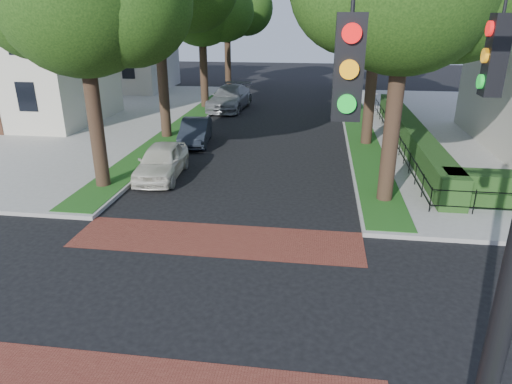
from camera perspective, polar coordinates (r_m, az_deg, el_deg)
ground at (r=11.64m, az=-8.36°, el=-13.09°), size 120.00×120.00×0.00m
crosswalk_far at (r=14.30m, az=-4.88°, el=-5.96°), size 9.00×2.20×0.01m
grass_strip_ne at (r=29.10m, az=12.68°, el=8.10°), size 1.60×29.80×0.02m
grass_strip_nw at (r=30.17m, az=-8.43°, el=8.84°), size 1.60×29.80×0.02m
tree_right_far at (r=33.52m, az=13.39°, el=21.37°), size 7.25×6.23×9.74m
tree_right_back at (r=42.50m, az=12.39°, el=21.80°), size 7.50×6.45×10.20m
tree_left_far at (r=34.43m, az=-6.61°, el=22.11°), size 7.00×6.02×9.86m
tree_left_back at (r=43.24m, az=-3.48°, el=22.38°), size 7.75×6.66×10.44m
hedge_main_road at (r=25.32m, az=18.66°, el=6.95°), size 1.00×18.00×1.20m
fence_main_road at (r=25.21m, az=16.82°, el=6.75°), size 0.06×18.00×0.90m
house_left_near at (r=32.87m, az=-27.42°, el=16.42°), size 10.00×9.00×10.14m
house_left_far at (r=45.14m, az=-17.11°, el=18.49°), size 10.00×9.00×10.14m
traffic_signal at (r=5.46m, az=28.22°, el=-0.81°), size 2.17×2.00×8.00m
parked_car_front at (r=19.87m, az=-11.72°, el=3.81°), size 1.99×4.34×1.44m
parked_car_middle at (r=24.95m, az=-7.59°, el=7.49°), size 1.93×4.21×1.34m
parked_car_rear at (r=34.22m, az=-3.29°, el=11.68°), size 2.81×6.05×1.71m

